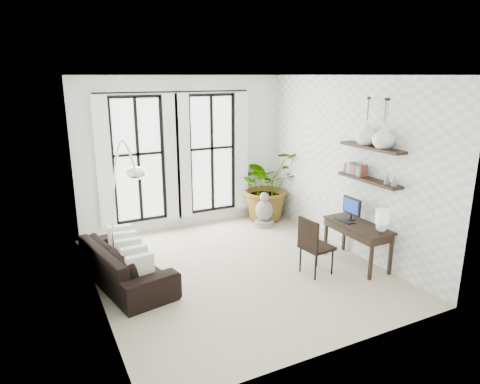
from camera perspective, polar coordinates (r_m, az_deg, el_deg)
floor at (r=7.40m, az=-0.34°, el=-10.31°), size 5.00×5.00×0.00m
ceiling at (r=6.67m, az=-0.39°, el=15.32°), size 5.00×5.00×0.00m
wall_left at (r=6.23m, az=-19.27°, el=-0.45°), size 0.00×5.00×5.00m
wall_right at (r=8.08m, az=14.12°, el=3.45°), size 0.00×5.00×5.00m
wall_back at (r=9.12m, az=-7.36°, el=5.10°), size 4.50×0.00×4.50m
windows at (r=9.00m, az=-8.41°, el=4.66°), size 3.26×0.13×2.65m
wall_shelves at (r=7.47m, az=16.73°, el=3.31°), size 0.25×1.30×0.60m
sofa at (r=7.13m, az=-15.24°, el=-9.08°), size 1.26×2.30×0.64m
throw_pillows at (r=7.08m, az=-14.55°, el=-7.62°), size 0.40×1.52×0.40m
plant at (r=9.66m, az=3.61°, el=0.98°), size 1.70×1.55×1.62m
desk at (r=7.57m, az=15.70°, el=-4.55°), size 0.53×1.25×1.13m
desk_chair at (r=7.12m, az=9.72°, el=-6.71°), size 0.51×0.51×0.98m
arc_lamp at (r=6.85m, az=-15.26°, el=1.09°), size 0.72×0.45×2.26m
buddha at (r=9.32m, az=3.24°, el=-2.67°), size 0.42×0.42×0.76m
vase_a at (r=7.18m, az=18.64°, el=7.05°), size 0.37×0.37×0.38m
vase_b at (r=7.46m, az=16.47°, el=7.52°), size 0.37×0.37×0.38m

